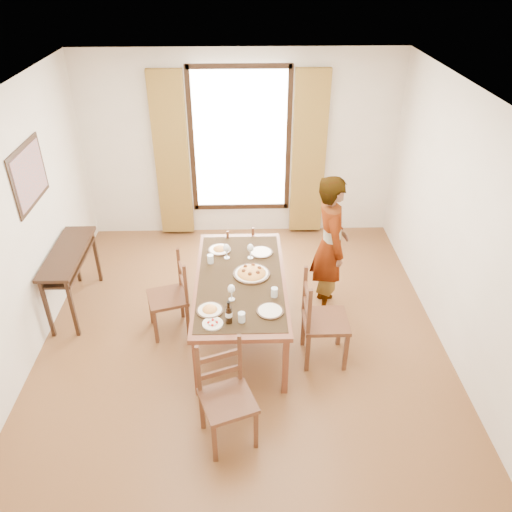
{
  "coord_description": "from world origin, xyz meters",
  "views": [
    {
      "loc": [
        0.03,
        -4.39,
        3.84
      ],
      "look_at": [
        0.16,
        0.11,
        1.0
      ],
      "focal_mm": 35.0,
      "sensor_mm": 36.0,
      "label": 1
    }
  ],
  "objects_px": {
    "console_table": "(69,260)",
    "man": "(330,245)",
    "dining_table": "(240,283)",
    "pasta_platter": "(252,271)"
  },
  "relations": [
    {
      "from": "console_table",
      "to": "man",
      "type": "bearing_deg",
      "value": -1.21
    },
    {
      "from": "man",
      "to": "console_table",
      "type": "bearing_deg",
      "value": 85.04
    },
    {
      "from": "dining_table",
      "to": "man",
      "type": "bearing_deg",
      "value": 24.84
    },
    {
      "from": "console_table",
      "to": "pasta_platter",
      "type": "bearing_deg",
      "value": -12.84
    },
    {
      "from": "console_table",
      "to": "pasta_platter",
      "type": "xyz_separation_m",
      "value": [
        2.14,
        -0.49,
        0.12
      ]
    },
    {
      "from": "pasta_platter",
      "to": "console_table",
      "type": "bearing_deg",
      "value": 167.16
    },
    {
      "from": "man",
      "to": "pasta_platter",
      "type": "height_order",
      "value": "man"
    },
    {
      "from": "console_table",
      "to": "dining_table",
      "type": "bearing_deg",
      "value": -15.24
    },
    {
      "from": "dining_table",
      "to": "man",
      "type": "distance_m",
      "value": 1.17
    },
    {
      "from": "dining_table",
      "to": "pasta_platter",
      "type": "relative_size",
      "value": 4.9
    }
  ]
}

